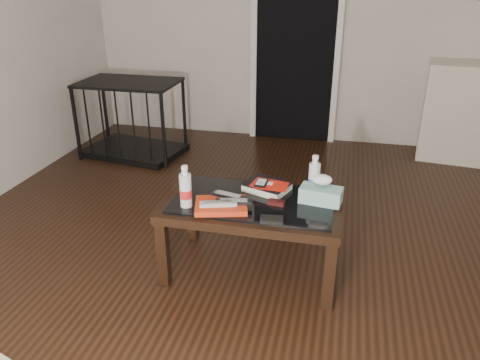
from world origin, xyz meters
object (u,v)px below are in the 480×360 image
Objects in this scene: water_bottle_left at (185,186)px; tissue_box at (321,195)px; textbook at (267,187)px; water_bottle_right at (314,175)px; coffee_table at (253,210)px; pet_crate at (133,131)px.

tissue_box is (0.72, 0.21, -0.07)m from water_bottle_left.
water_bottle_left is at bearing -123.35° from textbook.
textbook is at bearing -177.55° from water_bottle_right.
coffee_table is 4.35× the size of tissue_box.
water_bottle_right is 1.03× the size of tissue_box.
pet_crate is at bearing 132.55° from coffee_table.
tissue_box is at bearing -63.44° from water_bottle_right.
pet_crate is at bearing 140.83° from water_bottle_right.
water_bottle_right is (1.85, -1.51, 0.35)m from pet_crate.
coffee_table is 0.39m from tissue_box.
water_bottle_right reaches higher than textbook.
coffee_table is 0.42m from water_bottle_left.
water_bottle_right is (0.67, 0.31, 0.00)m from water_bottle_left.
tissue_box is (1.90, -1.61, 0.28)m from pet_crate.
water_bottle_left is 1.03× the size of tissue_box.
pet_crate reaches higher than textbook.
water_bottle_right is at bearing 24.88° from water_bottle_left.
pet_crate reaches higher than water_bottle_right.
coffee_table is 1.01× the size of pet_crate.
coffee_table is 0.40m from water_bottle_right.
water_bottle_right is (0.32, 0.16, 0.18)m from coffee_table.
tissue_box is (0.05, -0.10, -0.07)m from water_bottle_right.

